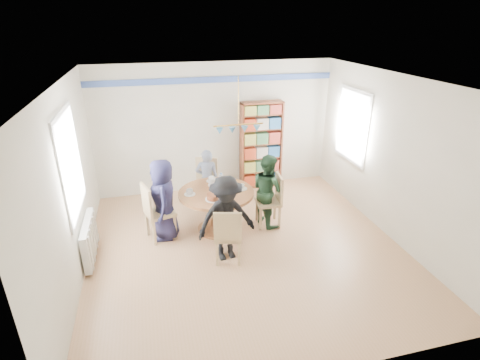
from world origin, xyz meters
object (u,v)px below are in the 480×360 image
object	(u,v)px
person_right	(268,190)
chair_left	(155,210)
radiator	(90,239)
person_near	(226,219)
person_far	(207,180)
chair_right	(273,198)
chair_near	(228,234)
dining_table	(217,202)
person_left	(164,200)
chair_far	(206,181)
bookshelf	(261,146)

from	to	relation	value
person_right	chair_left	bearing A→B (deg)	74.42
radiator	person_near	xyz separation A→B (m)	(2.06, -0.48, 0.34)
person_far	chair_right	bearing A→B (deg)	150.93
chair_left	chair_near	bearing A→B (deg)	-42.84
chair_near	dining_table	bearing A→B (deg)	89.20
person_left	person_far	world-z (taller)	person_left
dining_table	person_far	distance (m)	0.87
chair_right	chair_far	distance (m)	1.46
person_right	person_near	size ratio (longest dim) A/B	0.96
dining_table	radiator	bearing A→B (deg)	-169.53
chair_left	person_near	size ratio (longest dim) A/B	0.73
dining_table	chair_right	size ratio (longest dim) A/B	1.36
chair_near	chair_left	bearing A→B (deg)	137.16
person_left	person_near	world-z (taller)	person_left
radiator	person_near	bearing A→B (deg)	-13.07
person_far	person_near	size ratio (longest dim) A/B	0.88
chair_near	person_right	world-z (taller)	person_right
chair_near	person_left	distance (m)	1.35
radiator	chair_far	xyz separation A→B (m)	(2.04, 1.36, 0.19)
chair_far	person_near	bearing A→B (deg)	-89.57
person_near	bookshelf	world-z (taller)	bookshelf
chair_near	bookshelf	world-z (taller)	bookshelf
person_near	chair_near	bearing A→B (deg)	-99.00
dining_table	person_left	xyz separation A→B (m)	(-0.89, 0.00, 0.15)
dining_table	person_right	size ratio (longest dim) A/B	0.98
radiator	chair_right	bearing A→B (deg)	6.23
person_left	person_near	size ratio (longest dim) A/B	1.02
chair_right	chair_far	xyz separation A→B (m)	(-1.04, 1.03, 0.01)
chair_left	person_left	world-z (taller)	person_left
person_near	dining_table	bearing A→B (deg)	81.79
chair_right	chair_near	distance (m)	1.40
person_right	person_near	bearing A→B (deg)	115.63
chair_left	bookshelf	xyz separation A→B (m)	(2.36, 1.69, 0.38)
chair_right	bookshelf	xyz separation A→B (m)	(0.29, 1.70, 0.41)
person_near	chair_far	bearing A→B (deg)	82.91
chair_far	bookshelf	size ratio (longest dim) A/B	0.52
person_right	person_near	xyz separation A→B (m)	(-0.95, -0.88, 0.03)
radiator	chair_far	size ratio (longest dim) A/B	1.02
person_far	bookshelf	xyz separation A→B (m)	(1.32, 0.79, 0.32)
chair_right	person_left	distance (m)	1.91
chair_left	person_far	size ratio (longest dim) A/B	0.83
chair_near	chair_right	bearing A→B (deg)	42.93
radiator	chair_right	size ratio (longest dim) A/B	1.04
radiator	bookshelf	distance (m)	3.99
person_left	chair_right	bearing A→B (deg)	89.20
chair_far	radiator	bearing A→B (deg)	-146.32
chair_far	person_left	xyz separation A→B (m)	(-0.87, -0.98, 0.17)
dining_table	person_right	distance (m)	0.95
radiator	person_right	xyz separation A→B (m)	(3.01, 0.41, 0.31)
person_right	chair_near	bearing A→B (deg)	119.74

